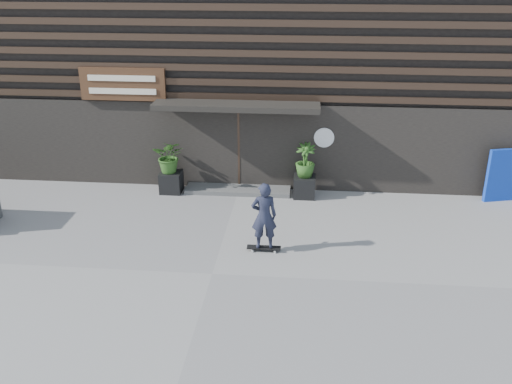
# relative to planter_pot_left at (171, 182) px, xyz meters

# --- Properties ---
(ground) EXTENTS (80.00, 80.00, 0.00)m
(ground) POSITION_rel_planter_pot_left_xyz_m (1.90, -4.40, -0.30)
(ground) COLOR gray
(ground) RESTS_ON ground
(entrance_step) EXTENTS (3.00, 0.80, 0.12)m
(entrance_step) POSITION_rel_planter_pot_left_xyz_m (1.90, 0.20, -0.24)
(entrance_step) COLOR #4D4D4A
(entrance_step) RESTS_ON ground
(planter_pot_left) EXTENTS (0.60, 0.60, 0.60)m
(planter_pot_left) POSITION_rel_planter_pot_left_xyz_m (0.00, 0.00, 0.00)
(planter_pot_left) COLOR black
(planter_pot_left) RESTS_ON ground
(bamboo_left) EXTENTS (0.86, 0.75, 0.96)m
(bamboo_left) POSITION_rel_planter_pot_left_xyz_m (0.00, 0.00, 0.78)
(bamboo_left) COLOR #2D591E
(bamboo_left) RESTS_ON planter_pot_left
(planter_pot_right) EXTENTS (0.60, 0.60, 0.60)m
(planter_pot_right) POSITION_rel_planter_pot_left_xyz_m (3.80, 0.00, 0.00)
(planter_pot_right) COLOR black
(planter_pot_right) RESTS_ON ground
(bamboo_right) EXTENTS (0.54, 0.54, 0.96)m
(bamboo_right) POSITION_rel_planter_pot_left_xyz_m (3.80, 0.00, 0.78)
(bamboo_right) COLOR #2D591E
(bamboo_right) RESTS_ON planter_pot_right
(building) EXTENTS (18.00, 11.00, 8.00)m
(building) POSITION_rel_planter_pot_left_xyz_m (1.90, 5.56, 3.69)
(building) COLOR black
(building) RESTS_ON ground
(skateboarder) EXTENTS (0.78, 0.46, 1.68)m
(skateboarder) POSITION_rel_planter_pot_left_xyz_m (2.92, -3.28, 0.58)
(skateboarder) COLOR black
(skateboarder) RESTS_ON ground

